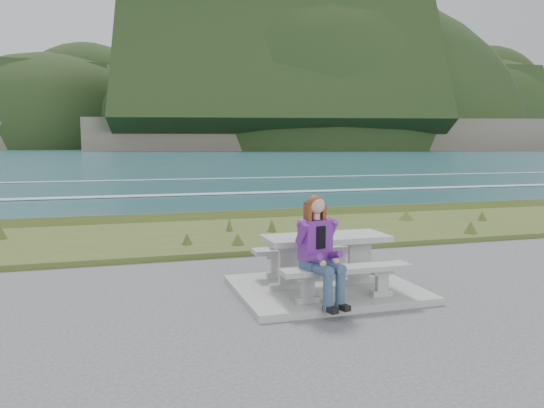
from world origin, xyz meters
name	(u,v)px	position (x,y,z in m)	size (l,w,h in m)	color
concrete_slab	(325,289)	(0.00, 0.00, 0.05)	(2.60, 2.10, 0.10)	gray
picnic_table	(326,247)	(0.00, 0.00, 0.68)	(1.80, 0.75, 0.75)	gray
bench_landward	(346,274)	(0.00, -0.70, 0.45)	(1.80, 0.35, 0.45)	gray
bench_seaward	(309,253)	(0.00, 0.70, 0.45)	(1.80, 0.35, 0.45)	gray
grass_verge	(244,236)	(0.00, 5.00, 0.00)	(160.00, 4.50, 0.22)	#374C1C
shore_drop	(220,219)	(0.00, 7.90, 0.00)	(160.00, 0.80, 2.20)	brown
ocean	(165,209)	(0.00, 25.09, -1.74)	(1600.00, 1600.00, 0.09)	#21515D
headland_range	(354,134)	(190.40, 398.39, 9.91)	(729.83, 363.95, 188.73)	brown
seated_woman	(322,265)	(-0.40, -0.83, 0.62)	(0.55, 0.77, 1.41)	navy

